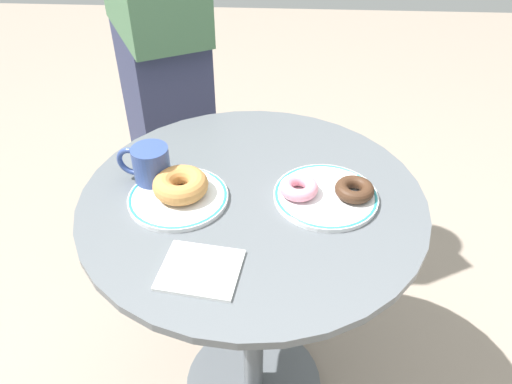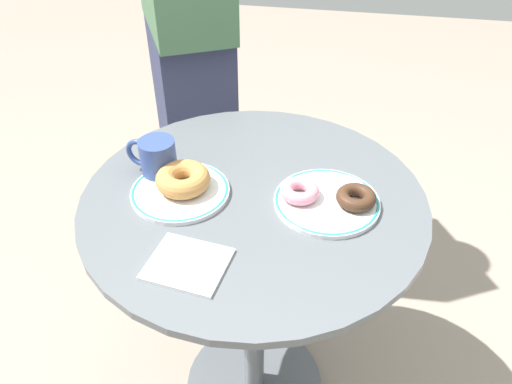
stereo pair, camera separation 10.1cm
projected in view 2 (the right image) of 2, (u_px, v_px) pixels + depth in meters
name	position (u px, v px, depth m)	size (l,w,h in m)	color
cafe_table	(254.00, 273.00, 1.19)	(0.73, 0.73, 0.74)	#565B60
plate_left	(180.00, 191.00, 1.04)	(0.21, 0.21, 0.01)	white
plate_right	(327.00, 201.00, 1.02)	(0.22, 0.22, 0.01)	white
donut_old_fashioned	(183.00, 179.00, 1.03)	(0.12, 0.12, 0.04)	#BC7F42
donut_chocolate	(356.00, 197.00, 1.00)	(0.08, 0.08, 0.03)	#422819
donut_pink_frosted	(299.00, 192.00, 1.01)	(0.08, 0.08, 0.03)	pink
paper_napkin	(188.00, 264.00, 0.88)	(0.14, 0.12, 0.01)	white
coffee_mug	(157.00, 158.00, 1.07)	(0.12, 0.08, 0.09)	#334784
person_figure	(187.00, 31.00, 1.50)	(0.38, 0.46, 1.71)	#2D3351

